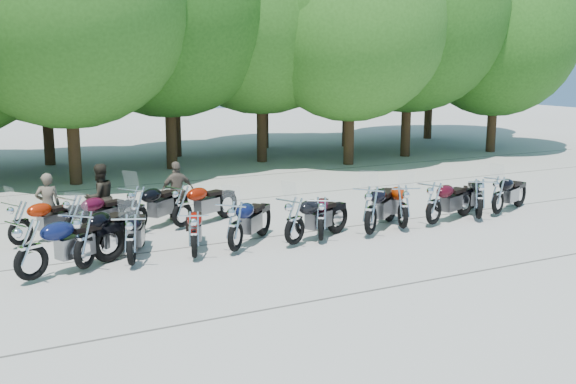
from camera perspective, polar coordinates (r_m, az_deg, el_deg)
name	(u,v)px	position (r m, az deg, el deg)	size (l,w,h in m)	color
ground	(317,249)	(15.81, 2.45, -4.85)	(90.00, 90.00, 0.00)	#9C968D
tree_3	(65,1)	(24.89, -18.36, 15.11)	(8.70, 8.70, 10.67)	#3A2614
tree_4	(167,0)	(27.63, -10.24, 15.69)	(9.13, 9.13, 11.20)	#3A2614
tree_5	(261,6)	(29.17, -2.32, 15.47)	(9.04, 9.04, 11.10)	#3A2614
tree_6	(351,23)	(28.40, 5.34, 14.02)	(8.00, 8.00, 9.82)	#3A2614
tree_7	(410,13)	(31.28, 10.26, 14.68)	(8.79, 8.79, 10.79)	#3A2614
tree_8	(497,36)	(33.78, 17.27, 12.53)	(7.53, 7.53, 9.25)	#3A2614
tree_11	(41,31)	(29.94, -20.16, 12.64)	(7.56, 7.56, 9.28)	#3A2614
tree_12	(173,28)	(31.17, -9.72, 13.49)	(7.88, 7.88, 9.67)	#3A2614
tree_13	(264,25)	(33.87, -2.09, 13.96)	(8.31, 8.31, 10.20)	#3A2614
tree_14	(348,30)	(34.53, 5.11, 13.52)	(8.02, 8.02, 9.84)	#3A2614
tree_15	(432,10)	(38.76, 12.13, 14.83)	(9.67, 9.67, 11.86)	#3A2614
motorcycle_0	(30,248)	(14.15, -20.99, -4.46)	(0.78, 2.57, 1.45)	#0C1339
motorcycle_1	(84,238)	(14.56, -16.88, -3.76)	(0.78, 2.57, 1.46)	black
motorcycle_2	(131,238)	(14.60, -13.15, -3.84)	(0.70, 2.31, 1.31)	black
motorcycle_3	(194,233)	(14.91, -7.96, -3.48)	(0.66, 2.18, 1.23)	#870804
motorcycle_4	(235,225)	(15.27, -4.49, -2.79)	(0.74, 2.43, 1.37)	#0C1235
motorcycle_5	(295,219)	(15.78, 0.56, -2.34)	(0.73, 2.39, 1.35)	black
motorcycle_6	(321,217)	(16.20, 2.83, -2.16)	(0.68, 2.24, 1.27)	#3A0716
motorcycle_7	(371,209)	(16.78, 7.03, -1.44)	(0.78, 2.56, 1.45)	black
motorcycle_8	(403,206)	(17.55, 9.73, -1.14)	(0.72, 2.38, 1.34)	maroon
motorcycle_9	(434,202)	(18.14, 12.26, -0.83)	(0.73, 2.38, 1.35)	#360710
motorcycle_10	(480,198)	(19.07, 15.91, -0.47)	(0.71, 2.34, 1.32)	black
motorcycle_11	(498,194)	(19.83, 17.38, -0.17)	(0.69, 2.28, 1.29)	black
motorcycle_12	(20,222)	(16.95, -21.76, -2.36)	(0.68, 2.23, 1.26)	#911C05
motorcycle_13	(75,216)	(17.07, -17.61, -1.94)	(0.69, 2.28, 1.29)	#3F081B
motorcycle_14	(137,208)	(17.30, -12.64, -1.32)	(0.76, 2.49, 1.41)	black
motorcycle_15	(182,205)	(17.66, -8.98, -1.08)	(0.71, 2.33, 1.31)	maroon
rider_0	(48,205)	(17.75, -19.66, -1.04)	(0.59, 0.39, 1.62)	brown
rider_1	(100,197)	(17.97, -15.64, -0.45)	(0.85, 0.66, 1.75)	black
rider_2	(177,191)	(18.73, -9.36, 0.10)	(0.96, 0.40, 1.63)	brown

